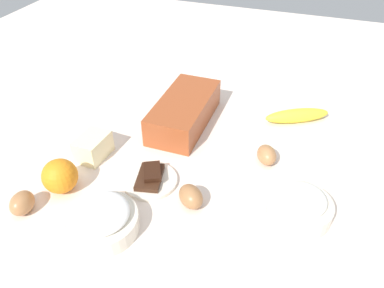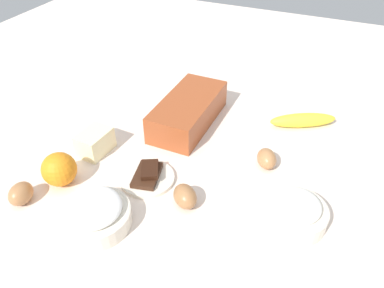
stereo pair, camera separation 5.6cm
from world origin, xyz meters
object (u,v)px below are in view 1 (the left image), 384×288
object	(u,v)px
orange_fruit	(60,176)
butter_block	(93,147)
egg_near_butter	(22,203)
egg_loose	(267,155)
loaf_pan	(184,111)
sugar_bowl	(101,219)
chocolate_plate	(150,179)
flour_bowl	(300,205)
egg_beside_bowl	(191,197)
banana	(297,116)

from	to	relation	value
orange_fruit	butter_block	world-z (taller)	orange_fruit
egg_near_butter	egg_loose	world-z (taller)	egg_near_butter
loaf_pan	butter_block	xyz separation A→B (m)	(-0.22, 0.17, -0.01)
sugar_bowl	egg_loose	xyz separation A→B (m)	(0.32, -0.28, -0.01)
sugar_bowl	chocolate_plate	xyz separation A→B (m)	(0.16, -0.03, -0.02)
egg_near_butter	loaf_pan	bearing A→B (deg)	-26.27
flour_bowl	egg_near_butter	distance (m)	0.60
flour_bowl	orange_fruit	size ratio (longest dim) A/B	1.70
flour_bowl	egg_loose	bearing A→B (deg)	32.79
egg_loose	loaf_pan	bearing A→B (deg)	69.46
orange_fruit	egg_beside_bowl	world-z (taller)	orange_fruit
sugar_bowl	butter_block	xyz separation A→B (m)	(0.20, 0.14, -0.00)
flour_bowl	banana	distance (m)	0.37
flour_bowl	sugar_bowl	distance (m)	0.42
banana	egg_near_butter	size ratio (longest dim) A/B	3.08
sugar_bowl	egg_loose	bearing A→B (deg)	-40.79
orange_fruit	egg_beside_bowl	bearing A→B (deg)	-80.00
flour_bowl	butter_block	xyz separation A→B (m)	(0.03, 0.52, -0.00)
banana	egg_loose	xyz separation A→B (m)	(-0.21, 0.05, 0.00)
sugar_bowl	butter_block	bearing A→B (deg)	34.97
sugar_bowl	butter_block	size ratio (longest dim) A/B	1.68
egg_near_butter	egg_beside_bowl	size ratio (longest dim) A/B	0.93
orange_fruit	chocolate_plate	distance (m)	0.20
loaf_pan	chocolate_plate	size ratio (longest dim) A/B	2.16
banana	orange_fruit	bearing A→B (deg)	134.01
banana	butter_block	size ratio (longest dim) A/B	2.11
butter_block	egg_beside_bowl	bearing A→B (deg)	-104.90
banana	egg_beside_bowl	world-z (taller)	egg_beside_bowl
egg_beside_bowl	chocolate_plate	size ratio (longest dim) A/B	0.51
banana	egg_near_butter	distance (m)	0.75
banana	egg_near_butter	xyz separation A→B (m)	(-0.55, 0.52, 0.00)
egg_near_butter	egg_beside_bowl	distance (m)	0.36
egg_loose	chocolate_plate	size ratio (longest dim) A/B	0.49
flour_bowl	sugar_bowl	xyz separation A→B (m)	(-0.17, 0.38, 0.00)
egg_near_butter	chocolate_plate	xyz separation A→B (m)	(0.17, -0.22, -0.01)
flour_bowl	banana	xyz separation A→B (m)	(0.36, 0.05, -0.01)
egg_near_butter	chocolate_plate	bearing A→B (deg)	-51.97
sugar_bowl	egg_loose	world-z (taller)	sugar_bowl
banana	chocolate_plate	bearing A→B (deg)	141.61
egg_beside_bowl	chocolate_plate	world-z (taller)	egg_beside_bowl
loaf_pan	egg_near_butter	world-z (taller)	loaf_pan
banana	flour_bowl	bearing A→B (deg)	-172.53
egg_beside_bowl	flour_bowl	bearing A→B (deg)	-78.55
chocolate_plate	egg_near_butter	bearing A→B (deg)	128.03
flour_bowl	egg_beside_bowl	distance (m)	0.23
loaf_pan	egg_loose	world-z (taller)	loaf_pan
egg_near_butter	chocolate_plate	world-z (taller)	egg_near_butter
orange_fruit	butter_block	size ratio (longest dim) A/B	0.90
egg_near_butter	chocolate_plate	distance (m)	0.28
chocolate_plate	egg_beside_bowl	bearing A→B (deg)	-107.39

